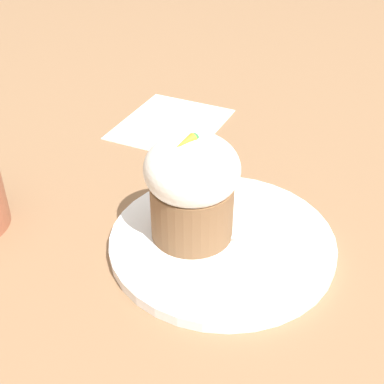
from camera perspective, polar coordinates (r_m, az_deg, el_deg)
The scene contains 5 objects.
ground_plane at distance 0.50m, azimuth 3.21°, elevation -5.78°, with size 4.00×4.00×0.00m, color #846042.
dessert_plate at distance 0.50m, azimuth 3.23°, elevation -5.33°, with size 0.21×0.21×0.01m.
carrot_cake at distance 0.47m, azimuth -0.00°, elevation 0.63°, with size 0.08×0.08×0.11m.
spoon at distance 0.50m, azimuth 3.07°, elevation -4.07°, with size 0.05×0.14×0.01m.
paper_napkin at distance 0.71m, azimuth -2.24°, elevation 7.29°, with size 0.18×0.17×0.00m.
Camera 1 is at (0.29, 0.25, 0.33)m, focal length 50.00 mm.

